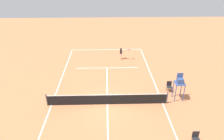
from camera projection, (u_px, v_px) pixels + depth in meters
The scene contains 8 objects.
ground_plane at pixel (107, 104), 16.92m from camera, with size 60.00×60.00×0.00m, color #D37A4C.
court_lines at pixel (107, 104), 16.91m from camera, with size 9.26×24.02×0.01m.
tennis_net at pixel (107, 99), 16.68m from camera, with size 9.86×0.10×1.07m.
player_serving at pixel (121, 52), 24.33m from camera, with size 1.25×0.54×1.61m.
tennis_ball at pixel (125, 67), 22.84m from camera, with size 0.07×0.07×0.07m, color #CCE033.
umpire_chair at pixel (180, 83), 16.85m from camera, with size 0.80×0.80×2.41m.
courtside_chair_near at pixel (196, 138), 12.96m from camera, with size 0.44×0.46×0.95m.
courtside_chair_mid at pixel (169, 86), 18.42m from camera, with size 0.44×0.46×0.95m.
Camera 1 is at (0.01, 13.67, 10.36)m, focal length 32.99 mm.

